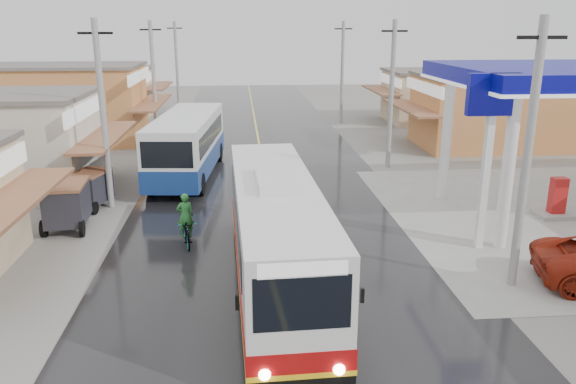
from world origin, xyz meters
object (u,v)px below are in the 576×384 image
Objects in this scene: coach_bus at (276,232)px; second_bus at (187,144)px; cyclist at (186,228)px; tricycle_far at (90,187)px; tricycle_near at (66,203)px.

second_bus is (-3.76, 13.17, 0.03)m from coach_bus.
second_bus is at bearing 83.75° from cyclist.
coach_bus is at bearing -33.11° from tricycle_far.
coach_bus is at bearing -59.63° from cyclist.
coach_bus is 11.24m from tricycle_far.
second_bus is at bearing 66.48° from tricycle_far.
cyclist is at bearing -32.01° from tricycle_far.
coach_bus is at bearing -68.73° from second_bus.
tricycle_near is at bearing 145.41° from cyclist.
coach_bus is 4.80× the size of tricycle_far.
second_bus reaches higher than cyclist.
tricycle_far is (0.23, 2.65, -0.14)m from tricycle_near.
second_bus is 4.07× the size of tricycle_near.
cyclist is at bearing -28.68° from tricycle_near.
coach_bus is 4.68× the size of tricycle_near.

